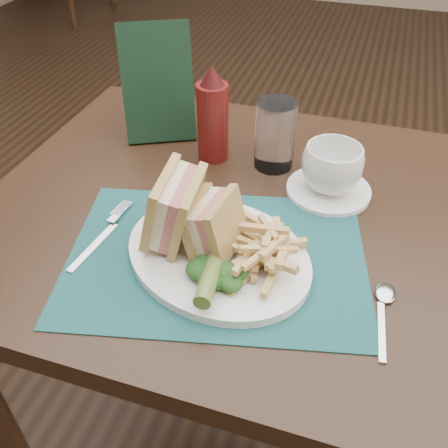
% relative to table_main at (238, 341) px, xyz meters
% --- Properties ---
extents(floor, '(7.00, 7.00, 0.00)m').
position_rel_table_main_xyz_m(floor, '(0.00, 0.50, -0.38)').
color(floor, black).
rests_on(floor, ground).
extents(wall_back, '(6.00, 0.00, 6.00)m').
position_rel_table_main_xyz_m(wall_back, '(0.00, 4.00, -0.38)').
color(wall_back, tan).
rests_on(wall_back, ground).
extents(table_main, '(0.90, 0.75, 0.75)m').
position_rel_table_main_xyz_m(table_main, '(0.00, 0.00, 0.00)').
color(table_main, black).
rests_on(table_main, ground).
extents(placemat, '(0.51, 0.41, 0.00)m').
position_rel_table_main_xyz_m(placemat, '(-0.00, -0.13, 0.38)').
color(placemat, '#17494B').
rests_on(placemat, table_main).
extents(plate, '(0.37, 0.34, 0.01)m').
position_rel_table_main_xyz_m(plate, '(0.00, -0.14, 0.38)').
color(plate, white).
rests_on(plate, placemat).
extents(sandwich_half_a, '(0.09, 0.12, 0.12)m').
position_rel_table_main_xyz_m(sandwich_half_a, '(-0.09, -0.13, 0.45)').
color(sandwich_half_a, tan).
rests_on(sandwich_half_a, plate).
extents(sandwich_half_b, '(0.09, 0.10, 0.09)m').
position_rel_table_main_xyz_m(sandwich_half_b, '(-0.03, -0.13, 0.44)').
color(sandwich_half_b, tan).
rests_on(sandwich_half_b, plate).
extents(kale_garnish, '(0.11, 0.08, 0.03)m').
position_rel_table_main_xyz_m(kale_garnish, '(0.01, -0.20, 0.41)').
color(kale_garnish, '#183C15').
rests_on(kale_garnish, plate).
extents(pickle_spear, '(0.04, 0.12, 0.03)m').
position_rel_table_main_xyz_m(pickle_spear, '(0.01, -0.20, 0.41)').
color(pickle_spear, '#4F6A28').
rests_on(pickle_spear, plate).
extents(fries_pile, '(0.18, 0.20, 0.05)m').
position_rel_table_main_xyz_m(fries_pile, '(0.07, -0.13, 0.42)').
color(fries_pile, tan).
rests_on(fries_pile, plate).
extents(fork, '(0.05, 0.17, 0.01)m').
position_rel_table_main_xyz_m(fork, '(-0.19, -0.14, 0.38)').
color(fork, silver).
rests_on(fork, placemat).
extents(spoon, '(0.05, 0.15, 0.01)m').
position_rel_table_main_xyz_m(spoon, '(0.25, -0.18, 0.38)').
color(spoon, silver).
rests_on(spoon, table_main).
extents(saucer, '(0.17, 0.17, 0.01)m').
position_rel_table_main_xyz_m(saucer, '(0.13, 0.09, 0.38)').
color(saucer, white).
rests_on(saucer, table_main).
extents(coffee_cup, '(0.15, 0.15, 0.08)m').
position_rel_table_main_xyz_m(coffee_cup, '(0.13, 0.09, 0.43)').
color(coffee_cup, white).
rests_on(coffee_cup, saucer).
extents(drinking_glass, '(0.10, 0.10, 0.13)m').
position_rel_table_main_xyz_m(drinking_glass, '(0.02, 0.15, 0.44)').
color(drinking_glass, white).
rests_on(drinking_glass, table_main).
extents(ketchup_bottle, '(0.07, 0.07, 0.19)m').
position_rel_table_main_xyz_m(ketchup_bottle, '(-0.10, 0.14, 0.47)').
color(ketchup_bottle, '#53100E').
rests_on(ketchup_bottle, table_main).
extents(check_presenter, '(0.16, 0.14, 0.22)m').
position_rel_table_main_xyz_m(check_presenter, '(-0.23, 0.19, 0.49)').
color(check_presenter, black).
rests_on(check_presenter, table_main).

